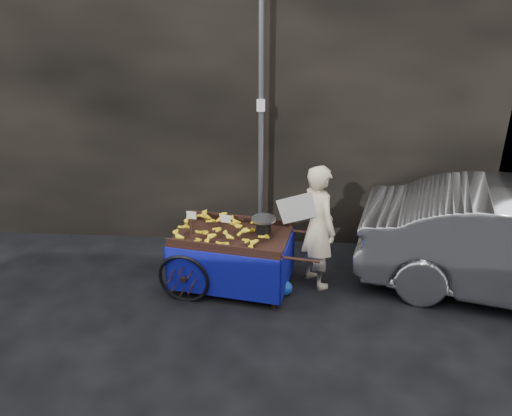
{
  "coord_description": "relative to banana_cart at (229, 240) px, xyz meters",
  "views": [
    {
      "loc": [
        0.72,
        -5.96,
        4.0
      ],
      "look_at": [
        0.28,
        0.5,
        1.1
      ],
      "focal_mm": 35.0,
      "sensor_mm": 36.0,
      "label": 1
    }
  ],
  "objects": [
    {
      "name": "building_wall",
      "position": [
        0.48,
        2.41,
        1.77
      ],
      "size": [
        13.5,
        2.0,
        5.0
      ],
      "color": "black",
      "rests_on": "ground"
    },
    {
      "name": "plastic_bag",
      "position": [
        0.79,
        -0.22,
        -0.62
      ],
      "size": [
        0.25,
        0.2,
        0.23
      ],
      "primitive_type": "ellipsoid",
      "color": "blue",
      "rests_on": "ground"
    },
    {
      "name": "street_pole",
      "position": [
        0.39,
        1.1,
        1.27
      ],
      "size": [
        0.12,
        0.1,
        4.0
      ],
      "color": "slate",
      "rests_on": "ground"
    },
    {
      "name": "banana_cart",
      "position": [
        0.0,
        0.0,
        0.0
      ],
      "size": [
        2.32,
        1.34,
        1.19
      ],
      "rotation": [
        0.0,
        0.0,
        -0.17
      ],
      "color": "black",
      "rests_on": "ground"
    },
    {
      "name": "vendor",
      "position": [
        1.25,
        0.14,
        0.18
      ],
      "size": [
        0.96,
        0.79,
        1.82
      ],
      "rotation": [
        0.0,
        0.0,
        2.12
      ],
      "color": "beige",
      "rests_on": "ground"
    },
    {
      "name": "ground",
      "position": [
        0.09,
        -0.19,
        -0.73
      ],
      "size": [
        80.0,
        80.0,
        0.0
      ],
      "primitive_type": "plane",
      "color": "black",
      "rests_on": "ground"
    }
  ]
}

